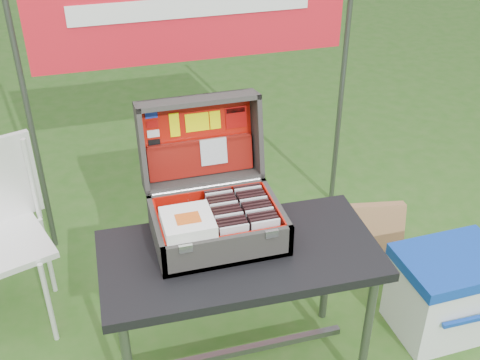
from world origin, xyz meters
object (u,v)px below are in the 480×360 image
object	(u,v)px
suitcase	(213,181)
cardboard_box	(367,240)
table	(240,314)
cooler	(447,293)
chair	(1,249)

from	to	relation	value
suitcase	cardboard_box	world-z (taller)	suitcase
table	cardboard_box	bearing A→B (deg)	31.43
cooler	chair	bearing A→B (deg)	161.44
table	cooler	distance (m)	1.01
suitcase	cooler	size ratio (longest dim) A/B	1.08
table	cardboard_box	xyz separation A→B (m)	(0.83, 0.47, -0.14)
table	cooler	size ratio (longest dim) A/B	2.25
suitcase	table	bearing A→B (deg)	-68.25
cooler	table	bearing A→B (deg)	177.88
table	suitcase	bearing A→B (deg)	113.26
table	cardboard_box	size ratio (longest dim) A/B	2.70
chair	cardboard_box	size ratio (longest dim) A/B	2.22
suitcase	chair	xyz separation A→B (m)	(-0.89, 0.42, -0.47)
chair	cooler	bearing A→B (deg)	-35.13
table	cardboard_box	world-z (taller)	table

